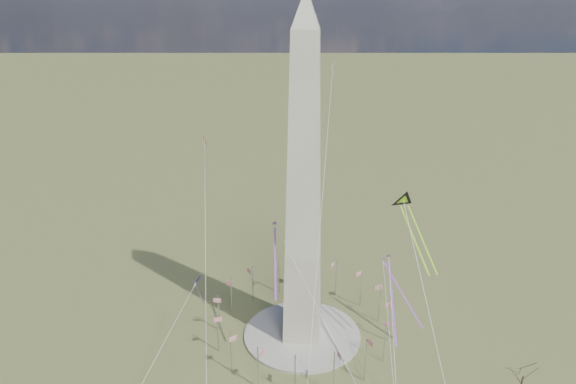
{
  "coord_description": "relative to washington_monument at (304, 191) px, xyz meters",
  "views": [
    {
      "loc": [
        8.75,
        -133.03,
        97.65
      ],
      "look_at": [
        -4.41,
        0.0,
        47.4
      ],
      "focal_mm": 32.0,
      "sensor_mm": 36.0,
      "label": 1
    }
  ],
  "objects": [
    {
      "name": "kite_streamer_left",
      "position": [
        24.73,
        -9.43,
        -23.33
      ],
      "size": [
        2.46,
        22.26,
        15.28
      ],
      "rotation": [
        0.0,
        0.0,
        3.19
      ],
      "color": "#D72247",
      "rests_on": "ground"
    },
    {
      "name": "kite_streamer_mid",
      "position": [
        -7.71,
        -3.98,
        -16.66
      ],
      "size": [
        4.0,
        20.84,
        14.33
      ],
      "rotation": [
        0.0,
        0.0,
        3.27
      ],
      "color": "#D72247",
      "rests_on": "ground"
    },
    {
      "name": "kite_diamond_purple",
      "position": [
        -31.01,
        -2.91,
        -29.15
      ],
      "size": [
        2.24,
        3.51,
        10.76
      ],
      "rotation": [
        0.0,
        0.0,
        2.61
      ],
      "color": "navy",
      "rests_on": "ground"
    },
    {
      "name": "tree_near",
      "position": [
        57.3,
        -23.6,
        -38.28
      ],
      "size": [
        7.75,
        7.75,
        13.57
      ],
      "color": "#473A2B",
      "rests_on": "ground"
    },
    {
      "name": "ground",
      "position": [
        0.0,
        0.0,
        -47.95
      ],
      "size": [
        2000.0,
        2000.0,
        0.0
      ],
      "primitive_type": "plane",
      "color": "#50582C",
      "rests_on": "ground"
    },
    {
      "name": "kite_delta_black",
      "position": [
        28.83,
        6.68,
        -5.63
      ],
      "size": [
        12.62,
        21.55,
        17.69
      ],
      "rotation": [
        0.0,
        0.0,
        3.52
      ],
      "color": "black",
      "rests_on": "ground"
    },
    {
      "name": "kite_streamer_right",
      "position": [
        28.28,
        6.55,
        -31.49
      ],
      "size": [
        12.47,
        17.98,
        14.24
      ],
      "rotation": [
        0.0,
        0.0,
        3.73
      ],
      "color": "#D72247",
      "rests_on": "ground"
    },
    {
      "name": "flagpole_ring",
      "position": [
        -0.0,
        -0.0,
        -40.68
      ],
      "size": [
        54.4,
        54.4,
        13.0
      ],
      "color": "silver",
      "rests_on": "ground"
    },
    {
      "name": "washington_monument",
      "position": [
        0.0,
        0.0,
        0.0
      ],
      "size": [
        15.56,
        15.56,
        100.0
      ],
      "color": "beige",
      "rests_on": "plaza"
    },
    {
      "name": "kite_small_red",
      "position": [
        -35.15,
        29.33,
        6.93
      ],
      "size": [
        1.25,
        1.92,
        4.19
      ],
      "rotation": [
        0.0,
        0.0,
        2.61
      ],
      "color": "red",
      "rests_on": "ground"
    },
    {
      "name": "kite_small_white",
      "position": [
        6.54,
        38.43,
        29.26
      ],
      "size": [
        1.35,
        2.03,
        4.38
      ],
      "rotation": [
        0.0,
        0.0,
        2.56
      ],
      "color": "silver",
      "rests_on": "ground"
    },
    {
      "name": "plaza",
      "position": [
        0.0,
        0.0,
        -47.55
      ],
      "size": [
        36.0,
        36.0,
        0.8
      ],
      "primitive_type": "cylinder",
      "color": "#A5A397",
      "rests_on": "ground"
    }
  ]
}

